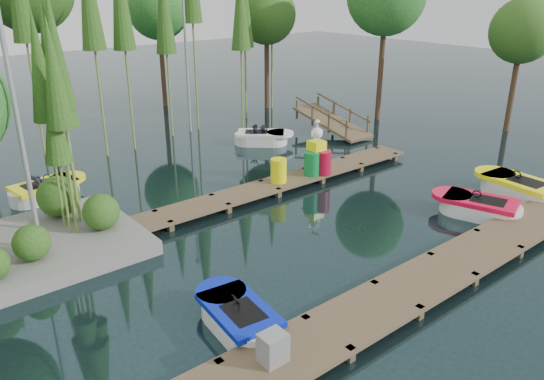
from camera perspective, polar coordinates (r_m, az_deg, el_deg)
ground_plane at (r=15.16m, az=-0.28°, el=-4.85°), size 90.00×90.00×0.00m
near_dock at (r=12.32m, az=13.21°, el=-11.05°), size 18.00×1.50×0.50m
far_dock at (r=17.43m, az=-2.87°, el=-0.38°), size 15.00×1.20×0.50m
lamp_island at (r=13.64m, az=-26.05°, el=8.89°), size 0.30×0.30×7.25m
lamp_rear at (r=25.05m, az=-9.31°, el=15.71°), size 0.30×0.30×7.25m
ramp at (r=25.21m, az=6.47°, el=7.39°), size 1.50×3.94×1.49m
boat_blue at (r=11.36m, az=-3.67°, el=-13.53°), size 1.37×2.57×0.83m
boat_red at (r=17.44m, az=21.29°, el=-1.79°), size 2.01×2.95×0.91m
boat_yellow_near at (r=19.47m, az=24.91°, el=0.14°), size 1.53×3.04×0.99m
boat_yellow_far at (r=19.09m, az=-23.13°, el=-0.03°), size 2.73×1.55×1.29m
boat_white_far at (r=23.44m, az=-1.10°, el=5.63°), size 2.74×2.61×1.24m
utility_cabinet at (r=9.99m, az=0.10°, el=-16.61°), size 0.48×0.41×0.59m
yellow_barrel at (r=18.07m, az=0.72°, el=2.11°), size 0.55×0.55×0.83m
drum_cluster at (r=18.98m, az=4.93°, el=3.52°), size 1.13×1.04×1.95m
seagull_post at (r=18.87m, az=3.89°, el=3.38°), size 0.51×0.28×0.82m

